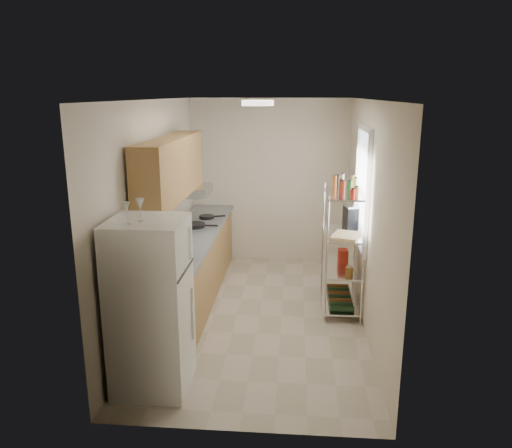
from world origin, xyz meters
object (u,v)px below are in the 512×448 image
at_px(espresso_machine, 351,216).
at_px(rice_cooker, 181,235).
at_px(cutting_board, 346,235).
at_px(refrigerator, 151,306).
at_px(frying_pan_large, 195,225).

bearing_deg(espresso_machine, rice_cooker, -178.10).
bearing_deg(cutting_board, refrigerator, -138.17).
bearing_deg(rice_cooker, espresso_machine, 14.51).
bearing_deg(frying_pan_large, espresso_machine, -5.44).
xyz_separation_m(rice_cooker, frying_pan_large, (0.03, 0.72, -0.07)).
bearing_deg(rice_cooker, frying_pan_large, 87.92).
height_order(rice_cooker, espresso_machine, espresso_machine).
bearing_deg(frying_pan_large, cutting_board, -20.02).
height_order(refrigerator, cutting_board, refrigerator).
bearing_deg(espresso_machine, frying_pan_large, 162.64).
bearing_deg(rice_cooker, refrigerator, -86.49).
relative_size(cutting_board, espresso_machine, 1.48).
bearing_deg(refrigerator, espresso_machine, 47.93).
height_order(rice_cooker, frying_pan_large, rice_cooker).
height_order(refrigerator, espresso_machine, refrigerator).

